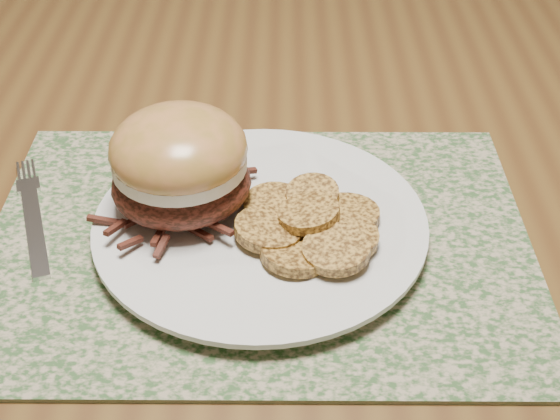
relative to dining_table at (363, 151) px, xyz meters
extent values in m
cube|color=brown|center=(0.00, 0.00, 0.06)|extent=(1.50, 0.90, 0.04)
cube|color=#32522A|center=(-0.11, -0.26, 0.08)|extent=(0.45, 0.33, 0.00)
cylinder|color=silver|center=(-0.11, -0.25, 0.09)|extent=(0.26, 0.26, 0.02)
ellipsoid|color=black|center=(-0.18, -0.23, 0.12)|extent=(0.14, 0.14, 0.05)
cylinder|color=beige|center=(-0.18, -0.23, 0.15)|extent=(0.14, 0.14, 0.01)
ellipsoid|color=#AA6D38|center=(-0.18, -0.23, 0.16)|extent=(0.14, 0.14, 0.06)
cylinder|color=#B38234|center=(-0.10, -0.24, 0.10)|extent=(0.07, 0.07, 0.01)
cylinder|color=#B38234|center=(-0.07, -0.23, 0.11)|extent=(0.06, 0.06, 0.02)
cylinder|color=#B38234|center=(-0.04, -0.25, 0.10)|extent=(0.07, 0.07, 0.02)
cylinder|color=#B38234|center=(-0.10, -0.27, 0.11)|extent=(0.07, 0.07, 0.02)
cylinder|color=#B38234|center=(-0.07, -0.26, 0.12)|extent=(0.07, 0.07, 0.02)
cylinder|color=#B38234|center=(-0.04, -0.28, 0.11)|extent=(0.07, 0.07, 0.01)
cylinder|color=#B38234|center=(-0.08, -0.30, 0.10)|extent=(0.08, 0.08, 0.02)
cylinder|color=#B38234|center=(-0.05, -0.30, 0.11)|extent=(0.07, 0.07, 0.01)
cube|color=silver|center=(-0.30, -0.25, 0.09)|extent=(0.05, 0.12, 0.00)
cube|color=silver|center=(-0.32, -0.18, 0.09)|extent=(0.03, 0.02, 0.00)
camera|label=1|loc=(-0.09, -0.75, 0.50)|focal=50.00mm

